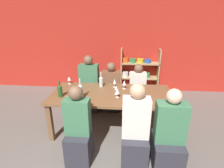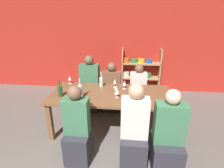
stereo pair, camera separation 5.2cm
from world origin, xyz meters
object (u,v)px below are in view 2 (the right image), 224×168
wine_glass_red_a (144,97)px  person_far_a (138,94)px  wine_bottle_dark (101,81)px  wine_glass_white_a (70,78)px  wine_glass_red_c (115,82)px  person_far_b (90,89)px  wine_glass_white_c (76,96)px  shelf_unit (140,75)px  wine_bottle_green (60,90)px  cell_phone (137,96)px  person_near_a (78,133)px  person_far_c (112,92)px  wine_glass_white_b (124,83)px  wine_bottle_amber (80,91)px  wine_glass_empty_a (168,98)px  wine_glass_red_b (78,87)px  person_near_b (134,136)px  wine_glass_red_d (117,91)px  wine_glass_white_d (116,88)px  dining_table (111,98)px  person_near_c (167,140)px

wine_glass_red_a → person_far_a: (-0.03, 1.15, -0.46)m
wine_bottle_dark → wine_glass_white_a: wine_bottle_dark is taller
wine_glass_red_c → wine_bottle_dark: bearing=177.4°
wine_bottle_dark → person_far_b: bearing=125.1°
wine_glass_white_c → person_far_a: person_far_a is taller
shelf_unit → wine_glass_white_c: bearing=-116.9°
wine_glass_red_a → person_far_b: (-1.16, 1.16, -0.40)m
wine_bottle_green → wine_bottle_dark: 0.84m
cell_phone → person_far_a: 0.98m
person_near_a → wine_bottle_dark: bearing=81.1°
person_far_c → wine_glass_red_c: bearing=102.4°
wine_bottle_green → wine_glass_white_b: 1.21m
wine_bottle_dark → person_far_b: (-0.36, 0.51, -0.41)m
wine_bottle_green → person_far_a: person_far_a is taller
wine_bottle_green → wine_bottle_amber: size_ratio=0.83×
person_near_a → person_far_c: 1.71m
wine_glass_white_b → person_near_a: 1.32m
wine_bottle_dark → wine_glass_empty_a: (1.19, -0.62, -0.02)m
wine_glass_red_c → person_far_c: 0.73m
wine_glass_red_c → person_far_a: bearing=45.8°
person_far_a → wine_glass_empty_a: bearing=110.7°
wine_glass_red_b → wine_glass_empty_a: bearing=-10.5°
wine_glass_white_c → wine_glass_red_a: bearing=4.2°
wine_glass_red_a → wine_bottle_amber: bearing=175.3°
wine_glass_white_a → person_far_c: bearing=27.7°
person_near_a → person_near_b: person_near_b is taller
wine_glass_red_d → cell_phone: size_ratio=0.98×
person_far_a → person_far_b: 1.13m
wine_glass_empty_a → person_near_b: size_ratio=0.11×
wine_glass_red_a → wine_glass_empty_a: bearing=4.5°
wine_glass_white_a → person_far_c: person_far_c is taller
wine_bottle_green → wine_bottle_dark: size_ratio=0.96×
wine_bottle_green → wine_bottle_dark: bearing=39.7°
wine_glass_white_b → person_far_a: 0.80m
wine_glass_white_d → wine_bottle_green: bearing=-169.2°
wine_bottle_amber → wine_glass_red_b: wine_bottle_amber is taller
wine_glass_red_c → person_near_b: (0.38, -1.14, -0.40)m
wine_glass_white_d → wine_glass_red_d: (0.03, -0.13, -0.01)m
wine_bottle_dark → person_near_b: (0.65, -1.16, -0.40)m
wine_glass_white_d → person_far_c: size_ratio=0.15×
wine_bottle_amber → wine_glass_red_c: bearing=45.4°
wine_bottle_green → person_near_b: person_near_b is taller
dining_table → wine_glass_white_c: wine_glass_white_c is taller
wine_glass_red_b → wine_bottle_amber: bearing=-64.3°
wine_glass_empty_a → person_far_a: bearing=110.7°
wine_glass_red_c → wine_glass_empty_a: 1.10m
wine_glass_red_c → person_near_c: 1.49m
wine_bottle_dark → person_near_c: 1.67m
wine_glass_white_b → person_far_a: bearing=62.2°
wine_bottle_amber → wine_glass_white_a: 0.78m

